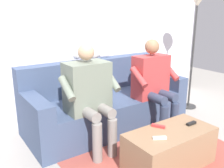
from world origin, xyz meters
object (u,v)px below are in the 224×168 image
at_px(coffee_table, 170,149).
at_px(remote_black, 191,123).
at_px(cat_on_backrest, 88,55).
at_px(floor_lamp, 196,13).
at_px(couch, 105,103).
at_px(remote_red, 158,126).
at_px(person_right_seated, 89,92).
at_px(remote_white, 160,138).
at_px(person_left_seated, 154,81).

distance_m(coffee_table, remote_black, 0.34).
xyz_separation_m(cat_on_backrest, floor_lamp, (-1.54, 0.46, 0.52)).
distance_m(couch, cat_on_backrest, 0.67).
bearing_deg(remote_red, couch, 147.30).
bearing_deg(person_right_seated, cat_on_backrest, -118.24).
bearing_deg(couch, coffee_table, 90.00).
bearing_deg(remote_red, coffee_table, -11.16).
relative_size(coffee_table, cat_on_backrest, 1.59).
xyz_separation_m(couch, floor_lamp, (-1.44, 0.20, 1.13)).
bearing_deg(person_right_seated, floor_lamp, -174.48).
relative_size(coffee_table, remote_red, 6.64).
relative_size(cat_on_backrest, remote_black, 4.76).
bearing_deg(couch, remote_black, 103.25).
height_order(person_right_seated, remote_red, person_right_seated).
distance_m(remote_red, floor_lamp, 1.99).
distance_m(coffee_table, person_right_seated, 0.99).
xyz_separation_m(cat_on_backrest, remote_white, (0.10, 1.45, -0.53)).
bearing_deg(remote_black, coffee_table, 176.76).
distance_m(person_left_seated, floor_lamp, 1.30).
height_order(coffee_table, person_right_seated, person_right_seated).
distance_m(person_left_seated, remote_black, 0.79).
xyz_separation_m(person_left_seated, cat_on_backrest, (0.54, -0.69, 0.28)).
relative_size(couch, floor_lamp, 1.20).
bearing_deg(cat_on_backrest, couch, 109.61).
bearing_deg(coffee_table, person_right_seated, -59.71).
relative_size(couch, coffee_table, 2.36).
height_order(couch, remote_red, couch).
bearing_deg(person_right_seated, person_left_seated, 177.15).
xyz_separation_m(coffee_table, person_right_seated, (0.44, -0.75, 0.46)).
relative_size(person_left_seated, floor_lamp, 0.66).
height_order(person_left_seated, floor_lamp, floor_lamp).
relative_size(person_right_seated, floor_lamp, 0.66).
relative_size(coffee_table, floor_lamp, 0.51).
distance_m(couch, coffee_table, 1.14).
xyz_separation_m(couch, coffee_table, (0.00, 1.13, -0.11)).
xyz_separation_m(person_left_seated, floor_lamp, (-1.00, -0.23, 0.80)).
height_order(person_left_seated, remote_black, person_left_seated).
bearing_deg(person_right_seated, remote_white, 106.84).
bearing_deg(couch, cat_on_backrest, -70.39).
bearing_deg(remote_white, cat_on_backrest, -64.36).
distance_m(couch, remote_red, 1.02).
height_order(person_right_seated, remote_black, person_right_seated).
distance_m(person_right_seated, remote_white, 0.88).
height_order(coffee_table, cat_on_backrest, cat_on_backrest).
relative_size(person_right_seated, cat_on_backrest, 2.07).
bearing_deg(cat_on_backrest, person_left_seated, 127.86).
xyz_separation_m(coffee_table, remote_red, (0.04, -0.12, 0.20)).
relative_size(person_left_seated, person_right_seated, 1.00).
bearing_deg(remote_white, remote_black, -146.20).
xyz_separation_m(person_left_seated, remote_white, (0.64, 0.76, -0.25)).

